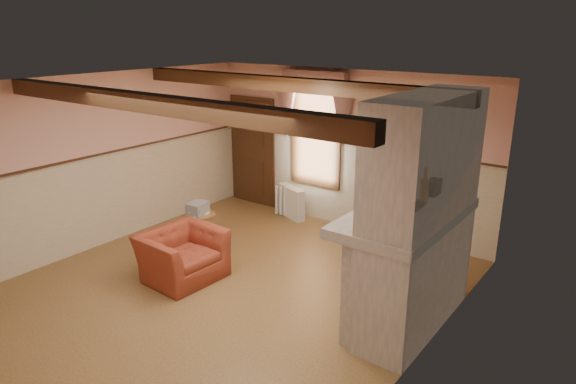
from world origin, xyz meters
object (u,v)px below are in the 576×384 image
Objects in this scene: side_table at (202,230)px; bowl at (410,206)px; armchair at (182,255)px; mantel_clock at (433,187)px; radiator at (291,202)px; oil_lamp at (424,190)px.

bowl is (3.61, -0.04, 1.19)m from side_table.
mantel_clock is (2.98, 1.65, 1.17)m from armchair.
oil_lamp reaches higher than radiator.
radiator is 3.95m from bowl.
radiator is at bearing 157.99° from mantel_clock.
mantel_clock reaches higher than armchair.
bowl is at bearing -0.60° from side_table.
side_table is at bearing -174.30° from oil_lamp.
mantel_clock is (0.00, 0.70, 0.06)m from bowl.
side_table is 2.29× the size of mantel_clock.
bowl is at bearing -69.41° from armchair.
oil_lamp reaches higher than mantel_clock.
bowl is at bearing -9.98° from radiator.
oil_lamp is at bearing 5.70° from side_table.
armchair is 1.55× the size of radiator.
mantel_clock reaches higher than radiator.
side_table is 3.80m from bowl.
armchair is at bearing -162.25° from bowl.
oil_lamp is at bearing -62.77° from armchair.
side_table is at bearing -169.63° from mantel_clock.
bowl is at bearing -90.00° from mantel_clock.
radiator is at bearing 78.38° from side_table.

